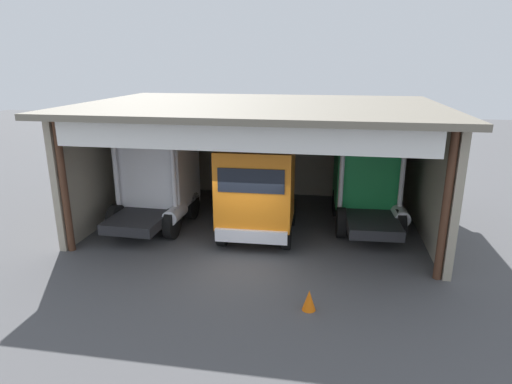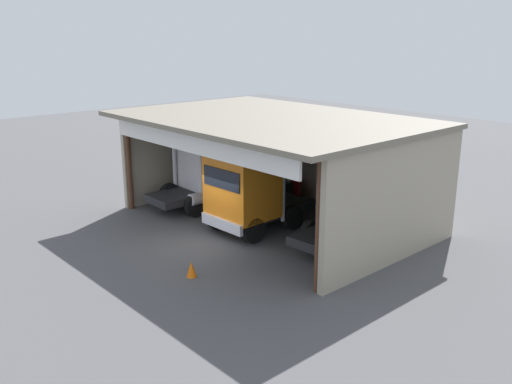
{
  "view_description": "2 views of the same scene",
  "coord_description": "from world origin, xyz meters",
  "views": [
    {
      "loc": [
        2.61,
        -12.29,
        6.21
      ],
      "look_at": [
        0.0,
        2.83,
        1.59
      ],
      "focal_mm": 30.53,
      "sensor_mm": 36.0,
      "label": 1
    },
    {
      "loc": [
        16.77,
        -12.32,
        8.12
      ],
      "look_at": [
        0.0,
        2.83,
        1.59
      ],
      "focal_mm": 38.67,
      "sensor_mm": 36.0,
      "label": 2
    }
  ],
  "objects": [
    {
      "name": "traffic_cone",
      "position": [
        2.27,
        -2.23,
        0.28
      ],
      "size": [
        0.36,
        0.36,
        0.56
      ],
      "primitive_type": "cone",
      "color": "orange",
      "rests_on": "ground"
    },
    {
      "name": "oil_drum",
      "position": [
        -1.98,
        7.36,
        0.47
      ],
      "size": [
        0.58,
        0.58,
        0.94
      ],
      "primitive_type": "cylinder",
      "color": "#B21E19",
      "rests_on": "ground"
    },
    {
      "name": "truck_orange_center_bay",
      "position": [
        0.12,
        2.23,
        1.79
      ],
      "size": [
        2.77,
        4.85,
        3.42
      ],
      "rotation": [
        0.0,
        0.0,
        3.17
      ],
      "color": "orange",
      "rests_on": "ground"
    },
    {
      "name": "ground_plane",
      "position": [
        0.0,
        0.0,
        0.0
      ],
      "size": [
        80.0,
        80.0,
        0.0
      ],
      "primitive_type": "plane",
      "color": "#4C4C4F",
      "rests_on": "ground"
    },
    {
      "name": "truck_green_right_bay",
      "position": [
        4.1,
        4.5,
        1.78
      ],
      "size": [
        2.74,
        4.94,
        3.66
      ],
      "rotation": [
        0.0,
        0.0,
        0.06
      ],
      "color": "#197F3D",
      "rests_on": "ground"
    },
    {
      "name": "tool_cart",
      "position": [
        -1.97,
        6.36,
        0.5
      ],
      "size": [
        0.9,
        0.6,
        1.0
      ],
      "primitive_type": "cube",
      "color": "black",
      "rests_on": "ground"
    },
    {
      "name": "truck_white_left_bay",
      "position": [
        -3.95,
        3.2,
        1.88
      ],
      "size": [
        2.71,
        4.52,
        3.55
      ],
      "rotation": [
        0.0,
        0.0,
        -0.03
      ],
      "color": "white",
      "rests_on": "ground"
    },
    {
      "name": "workshop_shed",
      "position": [
        0.0,
        4.69,
        3.3
      ],
      "size": [
        12.99,
        9.12,
        4.74
      ],
      "color": "#9E937F",
      "rests_on": "ground"
    }
  ]
}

